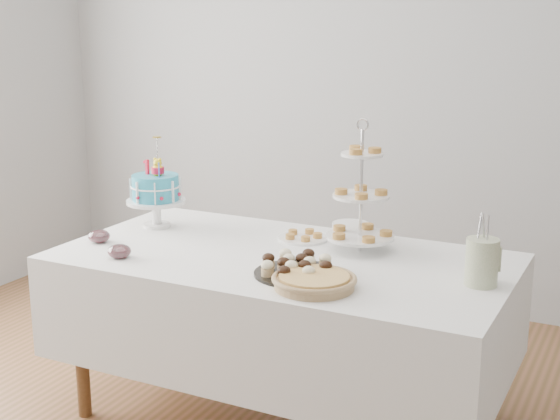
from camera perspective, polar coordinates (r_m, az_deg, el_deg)
The scene contains 11 objects.
walls at distance 2.94m, azimuth -2.40°, elevation 5.93°, with size 5.04×4.04×2.70m.
table at distance 3.41m, azimuth 0.20°, elevation -7.00°, with size 1.92×1.02×0.77m.
birthday_cake at distance 3.80m, azimuth -9.05°, elevation 0.52°, with size 0.28×0.28×0.44m.
cupcake_tray at distance 3.07m, azimuth 1.22°, elevation -4.10°, with size 0.34×0.34×0.08m.
pie at distance 2.93m, azimuth 2.52°, elevation -5.19°, with size 0.32×0.32×0.05m.
tiered_stand at distance 3.36m, azimuth 5.94°, elevation 0.98°, with size 0.30×0.30×0.58m.
plate_stack at distance 3.61m, azimuth 5.18°, elevation -1.47°, with size 0.17×0.17×0.07m.
pastry_plate at distance 3.56m, azimuth 1.70°, elevation -1.95°, with size 0.23×0.23×0.03m.
jam_bowl_a at distance 3.36m, azimuth -11.66°, elevation -2.99°, with size 0.10×0.10×0.06m.
jam_bowl_b at distance 3.61m, azimuth -13.09°, elevation -1.89°, with size 0.10×0.10×0.06m.
utensil_pitcher at distance 3.04m, azimuth 14.56°, elevation -3.57°, with size 0.13×0.12×0.28m.
Camera 1 is at (1.42, -2.55, 1.76)m, focal length 50.00 mm.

